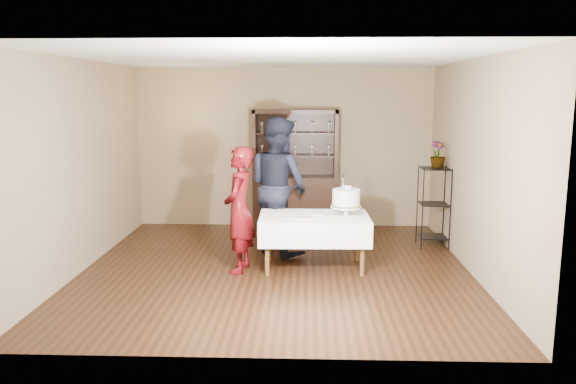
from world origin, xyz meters
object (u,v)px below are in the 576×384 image
at_px(plant_etagere, 434,204).
at_px(china_hutch, 295,190).
at_px(cake_table, 314,228).
at_px(potted_plant, 438,155).
at_px(woman, 239,210).
at_px(cake, 346,199).
at_px(man, 278,186).

bearing_deg(plant_etagere, china_hutch, 153.17).
xyz_separation_m(china_hutch, cake_table, (0.29, -2.18, -0.13)).
bearing_deg(potted_plant, china_hutch, 153.31).
xyz_separation_m(cake_table, woman, (-0.96, -0.15, 0.27)).
distance_m(plant_etagere, woman, 3.03).
xyz_separation_m(woman, potted_plant, (2.77, 1.27, 0.58)).
distance_m(cake, potted_plant, 1.85).
relative_size(plant_etagere, potted_plant, 3.03).
distance_m(plant_etagere, cake, 1.80).
distance_m(woman, man, 0.99).
bearing_deg(cake, china_hutch, 107.94).
height_order(cake, potted_plant, potted_plant).
distance_m(china_hutch, woman, 2.42).
bearing_deg(woman, plant_etagere, 120.78).
height_order(woman, potted_plant, woman).
bearing_deg(woman, potted_plant, 120.44).
xyz_separation_m(china_hutch, cake, (0.70, -2.17, 0.26)).
xyz_separation_m(cake_table, man, (-0.50, 0.72, 0.44)).
relative_size(china_hutch, woman, 1.24).
distance_m(woman, potted_plant, 3.10).
height_order(cake_table, man, man).
relative_size(china_hutch, man, 1.03).
xyz_separation_m(plant_etagere, woman, (-2.74, -1.27, 0.16)).
bearing_deg(plant_etagere, cake_table, -147.77).
distance_m(plant_etagere, man, 2.35).
xyz_separation_m(man, cake, (0.91, -0.71, -0.05)).
height_order(cake_table, potted_plant, potted_plant).
relative_size(woman, potted_plant, 4.08).
distance_m(man, cake, 1.16).
bearing_deg(woman, man, 158.36).
distance_m(cake_table, man, 0.98).
bearing_deg(potted_plant, cake, -141.59).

